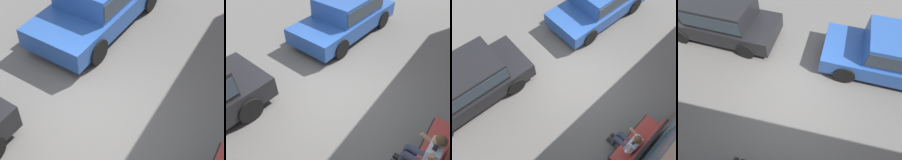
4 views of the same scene
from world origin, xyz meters
The scene contains 3 objects.
ground_plane centered at (0.00, 0.00, 0.00)m, with size 60.00×60.00×0.00m, color #565451.
parked_car_near centered at (-2.86, -1.60, 0.78)m, with size 4.33×2.03×1.43m.
parked_car_mid centered at (3.09, -1.95, 0.79)m, with size 4.32×2.00×1.46m.
Camera 4 is at (-0.51, 2.60, 4.77)m, focal length 28.00 mm.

